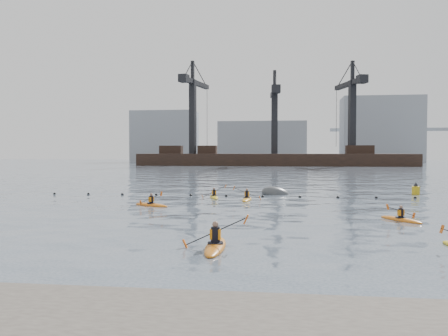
% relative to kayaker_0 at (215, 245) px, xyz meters
% --- Properties ---
extents(ground, '(400.00, 400.00, 0.00)m').
position_rel_kayaker_0_xyz_m(ground, '(-0.16, -1.63, -0.11)').
color(ground, '#36414F').
rests_on(ground, ground).
extents(float_line, '(33.24, 0.73, 0.24)m').
position_rel_kayaker_0_xyz_m(float_line, '(-0.66, 20.91, -0.08)').
color(float_line, black).
rests_on(float_line, ground).
extents(barge_pier, '(72.00, 19.30, 29.50)m').
position_rel_kayaker_0_xyz_m(barge_pier, '(-0.39, 108.37, 1.78)').
color(barge_pier, black).
rests_on(barge_pier, ground).
extents(skyline, '(141.00, 28.00, 22.00)m').
position_rel_kayaker_0_xyz_m(skyline, '(2.07, 148.65, 9.13)').
color(skyline, gray).
rests_on(skyline, ground).
extents(kayaker_0, '(2.56, 3.70, 1.45)m').
position_rel_kayaker_0_xyz_m(kayaker_0, '(0.00, 0.00, 0.00)').
color(kayaker_0, '#C46612').
rests_on(kayaker_0, ground).
extents(kayaker_2, '(2.94, 2.05, 1.03)m').
position_rel_kayaker_0_xyz_m(kayaker_2, '(-6.41, 13.46, -0.02)').
color(kayaker_2, orange).
rests_on(kayaker_2, ground).
extents(kayaker_3, '(2.16, 3.15, 1.18)m').
position_rel_kayaker_0_xyz_m(kayaker_3, '(-0.24, 18.14, -0.02)').
color(kayaker_3, orange).
rests_on(kayaker_3, ground).
extents(kayaker_4, '(2.04, 2.79, 1.05)m').
position_rel_kayaker_0_xyz_m(kayaker_4, '(8.80, 8.44, -0.02)').
color(kayaker_4, orange).
rests_on(kayaker_4, ground).
extents(kayaker_5, '(1.98, 2.94, 1.15)m').
position_rel_kayaker_0_xyz_m(kayaker_5, '(-3.00, 19.58, -0.02)').
color(kayaker_5, gold).
rests_on(kayaker_5, ground).
extents(mooring_buoy, '(2.94, 1.90, 1.76)m').
position_rel_kayaker_0_xyz_m(mooring_buoy, '(1.86, 23.31, -0.11)').
color(mooring_buoy, '#404346').
rests_on(mooring_buoy, ground).
extents(nav_buoy, '(0.66, 0.66, 1.20)m').
position_rel_kayaker_0_xyz_m(nav_buoy, '(13.84, 24.68, 0.25)').
color(nav_buoy, '#C18E13').
rests_on(nav_buoy, ground).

